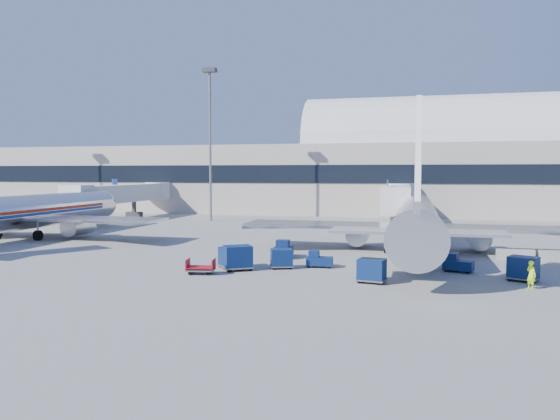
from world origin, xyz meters
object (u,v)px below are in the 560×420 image
(tug_right, at_px, (457,263))
(ramp_worker, at_px, (531,275))
(cart_train_b, at_px, (238,257))
(cart_solo_far, at_px, (523,268))
(airliner_mid, at_px, (23,212))
(barrier_near, at_px, (515,255))
(tug_lead, at_px, (319,260))
(cart_open_red, at_px, (201,269))
(jetbridge_near, at_px, (399,197))
(mast_west, at_px, (210,122))
(barrier_mid, at_px, (559,256))
(jetbridge_mid, at_px, (127,194))
(airliner_main, at_px, (417,221))
(tug_left, at_px, (284,249))
(cart_train_c, at_px, (231,257))
(cart_train_a, at_px, (282,258))
(cart_solo_near, at_px, (372,270))

(tug_right, xyz_separation_m, ramp_worker, (4.09, -5.00, 0.27))
(cart_train_b, xyz_separation_m, cart_solo_far, (19.93, 0.83, -0.10))
(airliner_mid, height_order, barrier_near, airliner_mid)
(tug_lead, bearing_deg, cart_open_red, -152.27)
(tug_lead, bearing_deg, cart_solo_far, -11.71)
(jetbridge_near, distance_m, mast_west, 29.67)
(barrier_mid, bearing_deg, tug_right, -140.90)
(jetbridge_mid, relative_size, barrier_mid, 9.17)
(cart_train_b, distance_m, cart_solo_far, 19.95)
(airliner_main, distance_m, jetbridge_near, 26.43)
(tug_left, distance_m, cart_solo_far, 18.91)
(jetbridge_mid, bearing_deg, tug_lead, -44.30)
(jetbridge_near, distance_m, cart_train_c, 39.81)
(airliner_mid, bearing_deg, tug_lead, -15.92)
(mast_west, xyz_separation_m, cart_train_c, (16.22, -37.22, -13.95))
(airliner_mid, height_order, cart_train_a, airliner_mid)
(cart_train_b, bearing_deg, tug_right, -19.75)
(jetbridge_mid, bearing_deg, cart_train_a, -47.35)
(tug_left, distance_m, cart_train_c, 6.32)
(jetbridge_near, bearing_deg, barrier_mid, -64.56)
(jetbridge_mid, bearing_deg, cart_train_c, -51.15)
(tug_right, bearing_deg, cart_open_red, -146.20)
(jetbridge_mid, distance_m, tug_left, 46.58)
(cart_open_red, bearing_deg, airliner_mid, 140.55)
(tug_lead, bearing_deg, cart_train_b, -158.21)
(cart_solo_far, xyz_separation_m, ramp_worker, (0.03, -2.52, 0.01))
(tug_lead, distance_m, cart_open_red, 9.10)
(cart_solo_far, bearing_deg, cart_open_red, -146.12)
(airliner_mid, distance_m, tug_lead, 36.15)
(airliner_main, bearing_deg, tug_left, -151.31)
(barrier_mid, height_order, cart_train_b, cart_train_b)
(airliner_mid, height_order, cart_train_b, airliner_mid)
(tug_lead, xyz_separation_m, cart_train_c, (-6.47, -1.83, 0.25))
(jetbridge_mid, distance_m, cart_solo_near, 58.57)
(tug_left, height_order, cart_train_b, cart_train_b)
(airliner_main, distance_m, cart_train_b, 18.19)
(airliner_mid, xyz_separation_m, tug_left, (30.98, -6.03, -2.20))
(cart_train_a, relative_size, cart_train_b, 0.78)
(barrier_near, height_order, tug_left, tug_left)
(jetbridge_near, height_order, tug_lead, jetbridge_near)
(tug_lead, bearing_deg, tug_left, 129.78)
(tug_right, bearing_deg, cart_solo_far, -14.32)
(jetbridge_mid, xyz_separation_m, tug_left, (33.38, -32.34, -3.20))
(cart_solo_far, relative_size, cart_open_red, 1.06)
(mast_west, xyz_separation_m, barrier_mid, (41.30, -28.00, -14.34))
(airliner_main, height_order, barrier_near, airliner_main)
(airliner_main, height_order, cart_train_c, airliner_main)
(cart_train_c, distance_m, cart_solo_near, 11.36)
(tug_right, bearing_deg, cart_solo_near, -119.02)
(cart_train_b, relative_size, cart_solo_far, 1.13)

